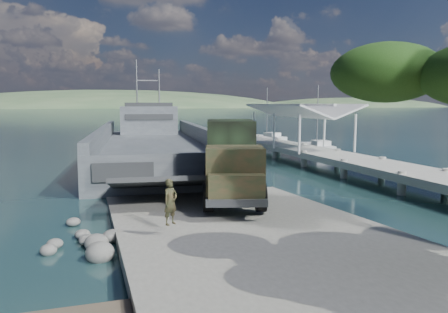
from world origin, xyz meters
TOP-DOWN VIEW (x-y plane):
  - ground at (0.00, 0.00)m, footprint 1400.00×1400.00m
  - boat_ramp at (0.00, -1.00)m, footprint 10.00×18.00m
  - shoreline_rocks at (-6.20, 0.50)m, footprint 3.20×5.60m
  - distant_headlands at (50.00, 560.00)m, footprint 1000.00×240.00m
  - pier at (13.00, 18.77)m, footprint 6.40×44.00m
  - landing_craft at (-0.17, 23.42)m, footprint 12.61×37.89m
  - military_truck at (1.03, 4.11)m, footprint 4.66×8.73m
  - soldier at (-3.10, -1.33)m, footprint 0.73×0.68m
  - sailboat_near at (18.38, 26.16)m, footprint 2.47×6.33m
  - sailboat_far at (18.02, 39.38)m, footprint 3.76×6.56m

SIDE VIEW (x-z plane):
  - ground at x=0.00m, z-range 0.00..0.00m
  - shoreline_rocks at x=-6.20m, z-range -0.45..0.45m
  - distant_headlands at x=50.00m, z-range -24.00..24.00m
  - boat_ramp at x=0.00m, z-range 0.00..0.50m
  - sailboat_near at x=18.38m, z-range -3.36..4.16m
  - sailboat_far at x=18.02m, z-range -3.43..4.25m
  - landing_craft at x=-0.17m, z-range -4.63..6.44m
  - soldier at x=-3.10m, z-range 0.50..2.18m
  - pier at x=13.00m, z-range -1.45..4.65m
  - military_truck at x=1.03m, z-range 0.49..4.38m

